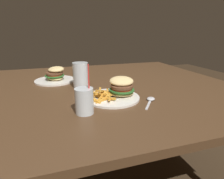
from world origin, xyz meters
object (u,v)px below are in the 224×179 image
(spoon, at_px, (151,99))
(meal_plate_far, at_px, (55,76))
(beer_glass, at_px, (81,76))
(juice_glass, at_px, (84,102))
(meal_plate_near, at_px, (117,91))

(spoon, xyz_separation_m, meal_plate_far, (-0.42, 0.51, 0.03))
(beer_glass, distance_m, juice_glass, 0.36)
(meal_plate_near, distance_m, juice_glass, 0.22)
(beer_glass, relative_size, juice_glass, 0.74)
(juice_glass, height_order, spoon, juice_glass)
(beer_glass, distance_m, meal_plate_far, 0.24)
(juice_glass, xyz_separation_m, spoon, (0.32, 0.04, -0.04))
(meal_plate_near, bearing_deg, beer_glass, 121.86)
(spoon, height_order, meal_plate_far, meal_plate_far)
(meal_plate_near, relative_size, beer_glass, 1.84)
(beer_glass, height_order, juice_glass, juice_glass)
(meal_plate_near, relative_size, juice_glass, 1.36)
(juice_glass, bearing_deg, spoon, 7.87)
(meal_plate_near, bearing_deg, juice_glass, -143.84)
(meal_plate_near, xyz_separation_m, spoon, (0.14, -0.09, -0.03))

